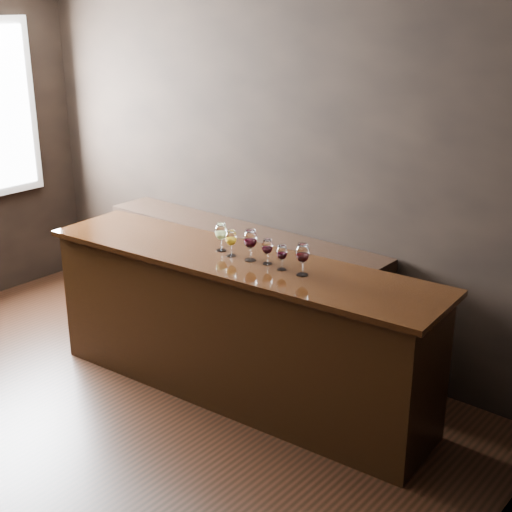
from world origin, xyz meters
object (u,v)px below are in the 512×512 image
Objects in this scene: glass_amber at (231,238)px; glass_red_a at (250,240)px; bar_counter at (237,330)px; glass_red_b at (267,247)px; glass_white at (221,232)px; glass_red_c at (282,253)px; glass_red_d at (303,254)px; back_bar_shelf at (239,284)px.

glass_red_a is (0.16, 0.01, 0.02)m from glass_amber.
bar_counter is 16.70× the size of glass_red_b.
glass_white is at bearing 175.52° from glass_red_a.
glass_red_b is 0.14m from glass_red_c.
glass_white reaches higher than glass_red_c.
glass_white is at bearing 177.44° from glass_red_c.
glass_red_a is 0.43m from glass_red_d.
glass_white reaches higher than glass_red_b.
glass_red_a reaches higher than back_bar_shelf.
bar_counter is at bearing -50.19° from back_bar_shelf.
glass_white is 0.71m from glass_red_d.
glass_amber is at bearing 172.25° from bar_counter.
glass_amber reaches higher than back_bar_shelf.
back_bar_shelf is 12.26× the size of glass_red_a.
glass_amber is 0.16m from glass_red_a.
bar_counter is 13.33× the size of glass_red_a.
glass_red_a is 1.25× the size of glass_red_b.
glass_red_d is at bearing -2.10° from bar_counter.
glass_amber is (0.53, -0.69, 0.69)m from back_bar_shelf.
glass_red_d is at bearing -31.08° from back_bar_shelf.
glass_red_b is at bearing 7.11° from glass_amber.
glass_red_a is (0.28, -0.02, 0.01)m from glass_white.
glass_amber reaches higher than bar_counter.
bar_counter is at bearing -170.83° from glass_red_b.
glass_red_d is at bearing 2.33° from glass_red_c.
glass_white is at bearing 162.77° from bar_counter.
glass_white reaches higher than glass_amber.
glass_white is 0.92× the size of glass_red_a.
glass_red_a reaches higher than glass_amber.
back_bar_shelf is 15.75× the size of glass_red_c.
glass_white is at bearing 179.88° from glass_red_b.
bar_counter is 0.90m from back_bar_shelf.
glass_amber is 1.10× the size of glass_red_c.
glass_red_b is 0.30m from glass_red_d.
glass_red_c is (0.38, 0.01, 0.65)m from bar_counter.
glass_red_d is at bearing 1.80° from glass_amber.
glass_amber is 0.87× the size of glass_red_d.
glass_red_a is 1.28× the size of glass_red_c.
back_bar_shelf is at bearing 127.51° from glass_amber.
glass_red_b is (0.29, 0.04, -0.01)m from glass_amber.
glass_amber reaches higher than glass_red_c.
back_bar_shelf is 15.35× the size of glass_red_b.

